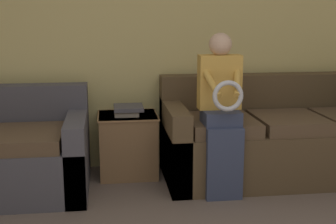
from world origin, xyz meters
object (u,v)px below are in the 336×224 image
Objects in this scene: couch_main at (281,139)px; book_stack at (127,110)px; child_left_seated at (222,108)px; side_shelf at (128,144)px.

couch_main is 1.40m from book_stack.
child_left_seated is 2.32× the size of side_shelf.
couch_main reaches higher than book_stack.
child_left_seated is at bearing -37.27° from side_shelf.
couch_main is 3.79× the size of side_shelf.
book_stack is at bearing 172.69° from couch_main.
side_shelf is at bearing 142.73° from child_left_seated.
child_left_seated reaches higher than side_shelf.
book_stack is at bearing -96.04° from side_shelf.
book_stack is (-0.00, -0.01, 0.31)m from side_shelf.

